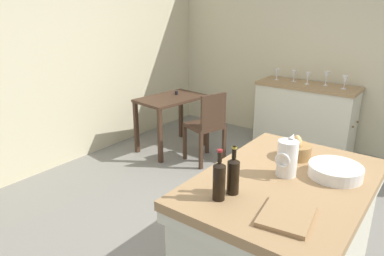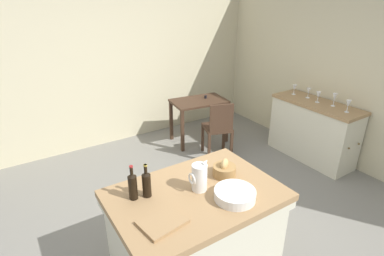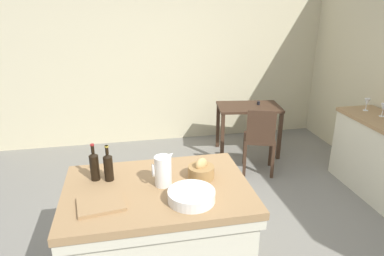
% 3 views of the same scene
% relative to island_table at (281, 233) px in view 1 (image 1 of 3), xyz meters
% --- Properties ---
extents(ground_plane, '(6.76, 6.76, 0.00)m').
position_rel_island_table_xyz_m(ground_plane, '(0.45, 0.51, -0.48)').
color(ground_plane, slate).
extents(wall_back, '(5.32, 0.12, 2.60)m').
position_rel_island_table_xyz_m(wall_back, '(0.45, 3.11, 0.82)').
color(wall_back, beige).
rests_on(wall_back, ground).
extents(wall_right, '(0.12, 5.20, 2.60)m').
position_rel_island_table_xyz_m(wall_right, '(3.05, 0.51, 0.82)').
color(wall_right, beige).
rests_on(wall_right, ground).
extents(island_table, '(1.40, 0.97, 0.88)m').
position_rel_island_table_xyz_m(island_table, '(0.00, 0.00, 0.00)').
color(island_table, '#99754C').
rests_on(island_table, ground).
extents(side_cabinet, '(0.52, 1.33, 0.91)m').
position_rel_island_table_xyz_m(side_cabinet, '(2.71, 0.83, -0.02)').
color(side_cabinet, '#99754C').
rests_on(side_cabinet, ground).
extents(writing_desk, '(0.97, 0.68, 0.79)m').
position_rel_island_table_xyz_m(writing_desk, '(1.57, 2.27, 0.15)').
color(writing_desk, '#3D281C').
rests_on(writing_desk, ground).
extents(wooden_chair, '(0.51, 0.51, 0.92)m').
position_rel_island_table_xyz_m(wooden_chair, '(1.49, 1.62, 0.03)').
color(wooden_chair, '#3D281C').
rests_on(wooden_chair, ground).
extents(pitcher, '(0.17, 0.13, 0.28)m').
position_rel_island_table_xyz_m(pitcher, '(0.05, 0.02, 0.53)').
color(pitcher, silver).
rests_on(pitcher, island_table).
extents(wash_bowl, '(0.34, 0.34, 0.08)m').
position_rel_island_table_xyz_m(wash_bowl, '(0.22, -0.24, 0.45)').
color(wash_bowl, silver).
rests_on(wash_bowl, island_table).
extents(bread_basket, '(0.21, 0.21, 0.17)m').
position_rel_island_table_xyz_m(bread_basket, '(0.36, 0.08, 0.47)').
color(bread_basket, olive).
rests_on(bread_basket, island_table).
extents(cutting_board, '(0.35, 0.29, 0.02)m').
position_rel_island_table_xyz_m(cutting_board, '(-0.41, -0.17, 0.42)').
color(cutting_board, '#99754C').
rests_on(cutting_board, island_table).
extents(wine_bottle_dark, '(0.07, 0.07, 0.29)m').
position_rel_island_table_xyz_m(wine_bottle_dark, '(-0.36, 0.18, 0.52)').
color(wine_bottle_dark, black).
rests_on(wine_bottle_dark, island_table).
extents(wine_bottle_amber, '(0.07, 0.07, 0.30)m').
position_rel_island_table_xyz_m(wine_bottle_amber, '(-0.46, 0.21, 0.53)').
color(wine_bottle_amber, black).
rests_on(wine_bottle_amber, island_table).
extents(wine_glass_far_left, '(0.07, 0.07, 0.17)m').
position_rel_island_table_xyz_m(wine_glass_far_left, '(2.70, 0.37, 0.55)').
color(wine_glass_far_left, white).
rests_on(wine_glass_far_left, side_cabinet).
extents(wine_glass_left, '(0.07, 0.07, 0.18)m').
position_rel_island_table_xyz_m(wine_glass_left, '(2.77, 0.62, 0.56)').
color(wine_glass_left, white).
rests_on(wine_glass_left, side_cabinet).
extents(wine_glass_middle, '(0.07, 0.07, 0.16)m').
position_rel_island_table_xyz_m(wine_glass_middle, '(2.71, 0.84, 0.55)').
color(wine_glass_middle, white).
rests_on(wine_glass_middle, side_cabinet).
extents(wine_glass_right, '(0.07, 0.07, 0.16)m').
position_rel_island_table_xyz_m(wine_glass_right, '(2.76, 1.05, 0.54)').
color(wine_glass_right, white).
rests_on(wine_glass_right, side_cabinet).
extents(wine_glass_far_right, '(0.07, 0.07, 0.15)m').
position_rel_island_table_xyz_m(wine_glass_far_right, '(2.72, 1.29, 0.54)').
color(wine_glass_far_right, white).
rests_on(wine_glass_far_right, side_cabinet).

